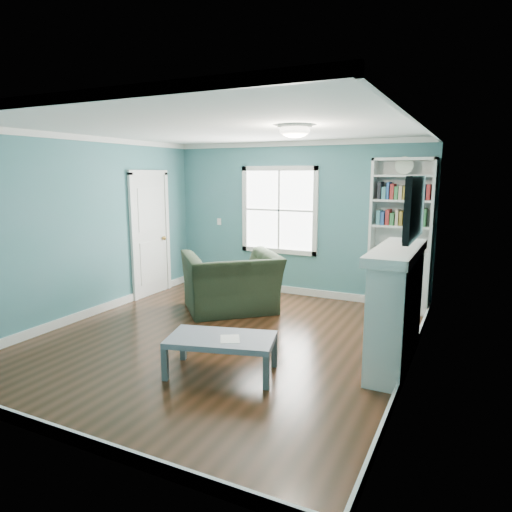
% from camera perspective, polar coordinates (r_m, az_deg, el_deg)
% --- Properties ---
extents(floor, '(5.00, 5.00, 0.00)m').
position_cam_1_polar(floor, '(5.89, -4.20, -10.36)').
color(floor, black).
rests_on(floor, ground).
extents(room_walls, '(5.00, 5.00, 5.00)m').
position_cam_1_polar(room_walls, '(5.53, -4.42, 5.15)').
color(room_walls, teal).
rests_on(room_walls, ground).
extents(trim, '(4.50, 5.00, 2.60)m').
position_cam_1_polar(trim, '(5.57, -4.37, 1.62)').
color(trim, white).
rests_on(trim, ground).
extents(window, '(1.40, 0.06, 1.50)m').
position_cam_1_polar(window, '(7.89, 2.90, 5.74)').
color(window, white).
rests_on(window, room_walls).
extents(bookshelf, '(0.90, 0.35, 2.31)m').
position_cam_1_polar(bookshelf, '(7.22, 17.55, 0.63)').
color(bookshelf, silver).
rests_on(bookshelf, ground).
extents(fireplace, '(0.44, 1.58, 1.30)m').
position_cam_1_polar(fireplace, '(5.20, 17.22, -6.22)').
color(fireplace, black).
rests_on(fireplace, ground).
extents(tv, '(0.06, 1.10, 0.65)m').
position_cam_1_polar(tv, '(5.00, 19.26, 5.72)').
color(tv, black).
rests_on(tv, fireplace).
extents(door, '(0.12, 0.98, 2.17)m').
position_cam_1_polar(door, '(8.00, -13.06, 2.83)').
color(door, silver).
rests_on(door, ground).
extents(ceiling_fixture, '(0.38, 0.38, 0.15)m').
position_cam_1_polar(ceiling_fixture, '(5.23, 4.87, 15.47)').
color(ceiling_fixture, white).
rests_on(ceiling_fixture, room_walls).
extents(light_switch, '(0.08, 0.01, 0.12)m').
position_cam_1_polar(light_switch, '(8.46, -4.63, 4.32)').
color(light_switch, white).
rests_on(light_switch, room_walls).
extents(recliner, '(1.60, 1.57, 1.19)m').
position_cam_1_polar(recliner, '(6.91, -3.11, -2.09)').
color(recliner, black).
rests_on(recliner, ground).
extents(coffee_table, '(1.22, 0.87, 0.40)m').
position_cam_1_polar(coffee_table, '(4.84, -4.36, -10.62)').
color(coffee_table, '#4A5358').
rests_on(coffee_table, ground).
extents(paper_sheet, '(0.29, 0.31, 0.00)m').
position_cam_1_polar(paper_sheet, '(4.75, -3.27, -10.31)').
color(paper_sheet, white).
rests_on(paper_sheet, coffee_table).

